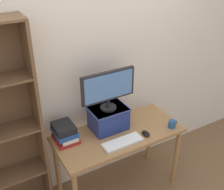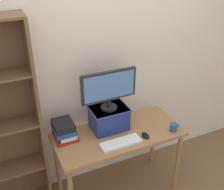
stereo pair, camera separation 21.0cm
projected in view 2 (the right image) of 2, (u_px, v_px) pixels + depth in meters
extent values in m
plane|color=brown|center=(118.00, 188.00, 3.20)|extent=(12.00, 12.00, 0.00)
cube|color=beige|center=(101.00, 70.00, 2.91)|extent=(7.00, 0.08, 2.60)
cube|color=#9E7042|center=(118.00, 134.00, 2.83)|extent=(1.30, 0.59, 0.04)
cylinder|color=#9E7042|center=(177.00, 162.00, 3.05)|extent=(0.05, 0.05, 0.74)
cylinder|color=#9E7042|center=(58.00, 166.00, 2.99)|extent=(0.05, 0.05, 0.74)
cylinder|color=#9E7042|center=(153.00, 137.00, 3.44)|extent=(0.05, 0.05, 0.74)
cube|color=brown|center=(38.00, 120.00, 2.65)|extent=(0.03, 0.28, 1.99)
cube|color=brown|center=(6.00, 170.00, 2.75)|extent=(0.72, 0.27, 0.02)
cube|color=navy|center=(109.00, 118.00, 2.85)|extent=(0.36, 0.26, 0.24)
cube|color=#334284|center=(109.00, 109.00, 2.79)|extent=(0.38, 0.28, 0.01)
cylinder|color=black|center=(109.00, 107.00, 2.78)|extent=(0.16, 0.16, 0.02)
cylinder|color=black|center=(109.00, 103.00, 2.76)|extent=(0.03, 0.03, 0.08)
cube|color=black|center=(109.00, 86.00, 2.67)|extent=(0.56, 0.04, 0.30)
cube|color=#4C7AB7|center=(110.00, 87.00, 2.65)|extent=(0.51, 0.00, 0.26)
cube|color=silver|center=(121.00, 143.00, 2.67)|extent=(0.40, 0.14, 0.02)
cube|color=white|center=(121.00, 142.00, 2.66)|extent=(0.38, 0.13, 0.00)
ellipsoid|color=black|center=(145.00, 135.00, 2.76)|extent=(0.06, 0.10, 0.04)
cube|color=maroon|center=(65.00, 136.00, 2.75)|extent=(0.21, 0.25, 0.04)
cube|color=silver|center=(66.00, 132.00, 2.73)|extent=(0.16, 0.25, 0.04)
cube|color=navy|center=(64.00, 129.00, 2.71)|extent=(0.20, 0.26, 0.04)
cube|color=black|center=(63.00, 125.00, 2.69)|extent=(0.18, 0.23, 0.06)
cylinder|color=#234C84|center=(173.00, 127.00, 2.84)|extent=(0.08, 0.08, 0.08)
torus|color=#234C84|center=(177.00, 126.00, 2.86)|extent=(0.05, 0.01, 0.05)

